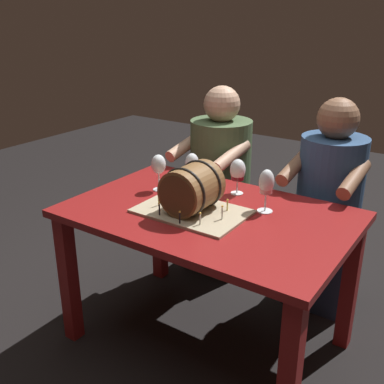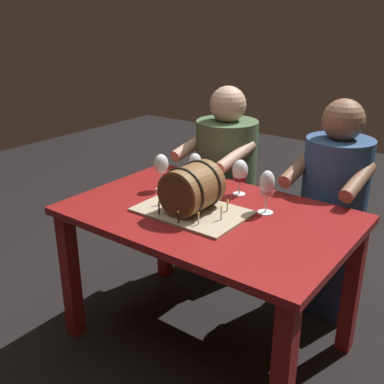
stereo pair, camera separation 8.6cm
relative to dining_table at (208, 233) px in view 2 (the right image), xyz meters
The scene contains 9 objects.
ground_plane 0.61m from the dining_table, ahead, with size 8.00×8.00×0.00m, color black.
dining_table is the anchor object (origin of this frame).
barrel_cake 0.23m from the dining_table, 134.70° to the right, with size 0.49×0.33×0.23m.
wine_glass_rose 0.36m from the dining_table, 33.58° to the left, with size 0.07×0.07×0.20m.
wine_glass_red 0.35m from the dining_table, 90.36° to the left, with size 0.08×0.08×0.18m.
wine_glass_empty 0.44m from the dining_table, 166.44° to the left, with size 0.07×0.07×0.19m.
wine_glass_white 0.41m from the dining_table, 137.29° to the left, with size 0.07×0.07×0.18m.
person_seated_left 0.76m from the dining_table, 116.94° to the left, with size 0.43×0.50×1.18m.
person_seated_right 0.76m from the dining_table, 63.08° to the left, with size 0.39×0.47×1.18m.
Camera 2 is at (1.10, -1.59, 1.57)m, focal length 42.98 mm.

